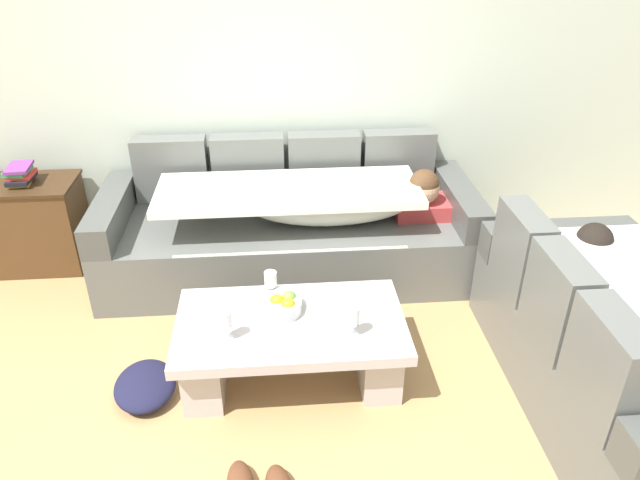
{
  "coord_description": "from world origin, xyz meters",
  "views": [
    {
      "loc": [
        0.14,
        -1.96,
        2.26
      ],
      "look_at": [
        0.4,
        1.06,
        0.55
      ],
      "focal_mm": 33.15,
      "sensor_mm": 36.0,
      "label": 1
    }
  ],
  "objects_px": {
    "open_magazine": "(332,312)",
    "book_stack_on_cabinet": "(20,175)",
    "side_cabinet": "(30,225)",
    "wine_glass_far_back": "(271,280)",
    "couch_along_wall": "(296,229)",
    "crumpled_garment": "(145,386)",
    "fruit_bowl": "(278,305)",
    "wine_glass_near_left": "(225,320)",
    "couch_near_window": "(615,348)",
    "wine_glass_near_right": "(353,316)",
    "coffee_table": "(291,342)"
  },
  "relations": [
    {
      "from": "couch_near_window",
      "to": "open_magazine",
      "type": "height_order",
      "value": "couch_near_window"
    },
    {
      "from": "fruit_bowl",
      "to": "book_stack_on_cabinet",
      "type": "distance_m",
      "value": 2.1
    },
    {
      "from": "fruit_bowl",
      "to": "crumpled_garment",
      "type": "bearing_deg",
      "value": -166.7
    },
    {
      "from": "open_magazine",
      "to": "side_cabinet",
      "type": "height_order",
      "value": "side_cabinet"
    },
    {
      "from": "couch_near_window",
      "to": "wine_glass_near_left",
      "type": "distance_m",
      "value": 1.95
    },
    {
      "from": "couch_near_window",
      "to": "wine_glass_near_left",
      "type": "height_order",
      "value": "couch_near_window"
    },
    {
      "from": "open_magazine",
      "to": "crumpled_garment",
      "type": "height_order",
      "value": "open_magazine"
    },
    {
      "from": "wine_glass_near_left",
      "to": "side_cabinet",
      "type": "height_order",
      "value": "side_cabinet"
    },
    {
      "from": "book_stack_on_cabinet",
      "to": "crumpled_garment",
      "type": "distance_m",
      "value": 1.82
    },
    {
      "from": "couch_along_wall",
      "to": "book_stack_on_cabinet",
      "type": "relative_size",
      "value": 11.02
    },
    {
      "from": "open_magazine",
      "to": "book_stack_on_cabinet",
      "type": "distance_m",
      "value": 2.37
    },
    {
      "from": "side_cabinet",
      "to": "fruit_bowl",
      "type": "bearing_deg",
      "value": -35.87
    },
    {
      "from": "coffee_table",
      "to": "couch_along_wall",
      "type": "bearing_deg",
      "value": 85.93
    },
    {
      "from": "couch_along_wall",
      "to": "crumpled_garment",
      "type": "height_order",
      "value": "couch_along_wall"
    },
    {
      "from": "open_magazine",
      "to": "couch_near_window",
      "type": "bearing_deg",
      "value": -5.35
    },
    {
      "from": "couch_along_wall",
      "to": "open_magazine",
      "type": "distance_m",
      "value": 1.07
    },
    {
      "from": "crumpled_garment",
      "to": "couch_along_wall",
      "type": "bearing_deg",
      "value": 54.08
    },
    {
      "from": "couch_along_wall",
      "to": "fruit_bowl",
      "type": "distance_m",
      "value": 1.03
    },
    {
      "from": "couch_along_wall",
      "to": "couch_near_window",
      "type": "bearing_deg",
      "value": -42.44
    },
    {
      "from": "side_cabinet",
      "to": "couch_along_wall",
      "type": "bearing_deg",
      "value": -6.9
    },
    {
      "from": "couch_near_window",
      "to": "side_cabinet",
      "type": "bearing_deg",
      "value": 64.33
    },
    {
      "from": "side_cabinet",
      "to": "book_stack_on_cabinet",
      "type": "height_order",
      "value": "book_stack_on_cabinet"
    },
    {
      "from": "couch_near_window",
      "to": "wine_glass_near_right",
      "type": "relative_size",
      "value": 10.49
    },
    {
      "from": "wine_glass_near_right",
      "to": "open_magazine",
      "type": "distance_m",
      "value": 0.23
    },
    {
      "from": "couch_along_wall",
      "to": "side_cabinet",
      "type": "height_order",
      "value": "couch_along_wall"
    },
    {
      "from": "couch_along_wall",
      "to": "side_cabinet",
      "type": "relative_size",
      "value": 3.49
    },
    {
      "from": "coffee_table",
      "to": "open_magazine",
      "type": "height_order",
      "value": "open_magazine"
    },
    {
      "from": "coffee_table",
      "to": "wine_glass_near_right",
      "type": "distance_m",
      "value": 0.43
    },
    {
      "from": "couch_near_window",
      "to": "coffee_table",
      "type": "bearing_deg",
      "value": 79.41
    },
    {
      "from": "wine_glass_near_right",
      "to": "couch_along_wall",
      "type": "bearing_deg",
      "value": 100.48
    },
    {
      "from": "side_cabinet",
      "to": "book_stack_on_cabinet",
      "type": "xyz_separation_m",
      "value": [
        0.03,
        -0.01,
        0.38
      ]
    },
    {
      "from": "couch_along_wall",
      "to": "open_magazine",
      "type": "bearing_deg",
      "value": -82.19
    },
    {
      "from": "fruit_bowl",
      "to": "wine_glass_near_left",
      "type": "distance_m",
      "value": 0.34
    },
    {
      "from": "wine_glass_near_left",
      "to": "book_stack_on_cabinet",
      "type": "relative_size",
      "value": 0.73
    },
    {
      "from": "coffee_table",
      "to": "couch_near_window",
      "type": "bearing_deg",
      "value": -10.59
    },
    {
      "from": "wine_glass_far_back",
      "to": "side_cabinet",
      "type": "relative_size",
      "value": 0.23
    },
    {
      "from": "couch_along_wall",
      "to": "fruit_bowl",
      "type": "xyz_separation_m",
      "value": [
        -0.14,
        -1.01,
        0.09
      ]
    },
    {
      "from": "coffee_table",
      "to": "wine_glass_far_back",
      "type": "relative_size",
      "value": 7.23
    },
    {
      "from": "coffee_table",
      "to": "wine_glass_far_back",
      "type": "xyz_separation_m",
      "value": [
        -0.1,
        0.22,
        0.26
      ]
    },
    {
      "from": "open_magazine",
      "to": "book_stack_on_cabinet",
      "type": "xyz_separation_m",
      "value": [
        -1.97,
        1.27,
        0.32
      ]
    },
    {
      "from": "crumpled_garment",
      "to": "side_cabinet",
      "type": "bearing_deg",
      "value": 125.31
    },
    {
      "from": "wine_glass_near_right",
      "to": "wine_glass_near_left",
      "type": "bearing_deg",
      "value": 178.16
    },
    {
      "from": "side_cabinet",
      "to": "wine_glass_far_back",
      "type": "bearing_deg",
      "value": -33.53
    },
    {
      "from": "couch_near_window",
      "to": "wine_glass_near_right",
      "type": "distance_m",
      "value": 1.33
    },
    {
      "from": "fruit_bowl",
      "to": "couch_near_window",
      "type": "bearing_deg",
      "value": -13.14
    },
    {
      "from": "couch_along_wall",
      "to": "wine_glass_far_back",
      "type": "xyz_separation_m",
      "value": [
        -0.17,
        -0.89,
        0.17
      ]
    },
    {
      "from": "coffee_table",
      "to": "wine_glass_near_right",
      "type": "height_order",
      "value": "wine_glass_near_right"
    },
    {
      "from": "open_magazine",
      "to": "side_cabinet",
      "type": "bearing_deg",
      "value": 156.04
    },
    {
      "from": "couch_along_wall",
      "to": "coffee_table",
      "type": "relative_size",
      "value": 2.1
    },
    {
      "from": "coffee_table",
      "to": "fruit_bowl",
      "type": "xyz_separation_m",
      "value": [
        -0.06,
        0.09,
        0.18
      ]
    }
  ]
}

